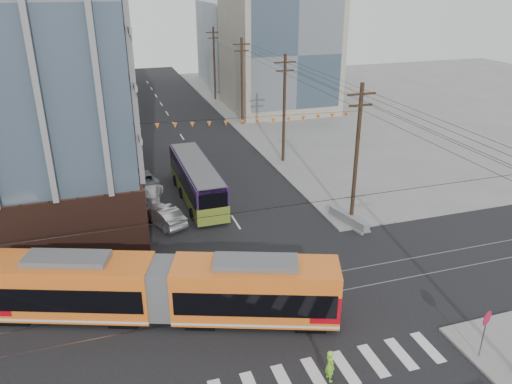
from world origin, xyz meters
TOP-DOWN VIEW (x-y plane):
  - ground at (0.00, 0.00)m, footprint 160.00×160.00m
  - bg_bldg_nw_near at (-17.00, 52.00)m, footprint 18.00×16.00m
  - bg_bldg_ne_near at (16.00, 48.00)m, footprint 14.00×14.00m
  - bg_bldg_nw_far at (-14.00, 72.00)m, footprint 16.00×18.00m
  - bg_bldg_ne_far at (18.00, 68.00)m, footprint 16.00×16.00m
  - utility_pole_far at (8.50, 56.00)m, footprint 0.30×0.30m
  - streetcar at (-7.05, 3.75)m, footprint 19.11×9.17m
  - city_bus at (-1.93, 19.49)m, footprint 2.73×11.99m
  - parked_car_silver at (-5.43, 15.47)m, footprint 3.26×4.87m
  - parked_car_white at (-5.76, 20.60)m, footprint 2.71×4.54m
  - parked_car_grey at (-6.08, 24.06)m, footprint 3.07×4.91m
  - pedestrian at (-0.29, -3.47)m, footprint 0.46×0.65m
  - stop_sign at (7.56, -4.45)m, footprint 1.06×1.06m
  - jersey_barrier at (8.30, 11.04)m, footprint 1.85×4.16m

SIDE VIEW (x-z plane):
  - ground at x=0.00m, z-range 0.00..0.00m
  - jersey_barrier at x=8.30m, z-range 0.00..0.81m
  - parked_car_white at x=-5.76m, z-range 0.00..1.23m
  - parked_car_grey at x=-6.08m, z-range 0.00..1.27m
  - parked_car_silver at x=-5.43m, z-range 0.00..1.52m
  - pedestrian at x=-0.29m, z-range 0.00..1.71m
  - stop_sign at x=7.56m, z-range 0.00..2.67m
  - city_bus at x=-1.93m, z-range 0.00..3.39m
  - streetcar at x=-7.05m, z-range 0.00..3.73m
  - utility_pole_far at x=8.50m, z-range 0.00..11.00m
  - bg_bldg_ne_far at x=18.00m, z-range 0.00..14.00m
  - bg_bldg_ne_near at x=16.00m, z-range 0.00..16.00m
  - bg_bldg_nw_near at x=-17.00m, z-range 0.00..18.00m
  - bg_bldg_nw_far at x=-14.00m, z-range 0.00..20.00m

